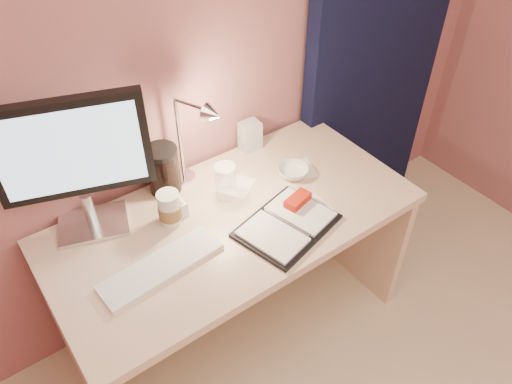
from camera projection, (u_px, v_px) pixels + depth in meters
room at (368, 24)px, 2.22m from camera, size 3.50×3.50×3.50m
desk at (225, 245)px, 2.08m from camera, size 1.40×0.70×0.73m
monitor at (73, 157)px, 1.63m from camera, size 0.49×0.25×0.54m
keyboard at (161, 267)px, 1.69m from camera, size 0.45×0.16×0.02m
planner at (288, 223)px, 1.84m from camera, size 0.40×0.34×0.05m
paper_a at (312, 210)px, 1.91m from camera, size 0.14×0.14×0.00m
paper_b at (299, 169)px, 2.10m from camera, size 0.16×0.16×0.00m
paper_c at (236, 185)px, 2.02m from camera, size 0.18×0.18×0.00m
coffee_cup at (170, 209)px, 1.82m from camera, size 0.09×0.09×0.14m
clear_cup at (226, 181)px, 1.93m from camera, size 0.08×0.08×0.15m
bowl at (293, 172)px, 2.05m from camera, size 0.17×0.17×0.04m
lotion_bottle at (180, 206)px, 1.86m from camera, size 0.04×0.05×0.10m
dark_jar at (164, 172)px, 1.95m from camera, size 0.13×0.13×0.18m
product_box at (250, 135)px, 2.17m from camera, size 0.09×0.07×0.13m
desk_lamp at (181, 143)px, 1.81m from camera, size 0.16×0.24×0.40m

